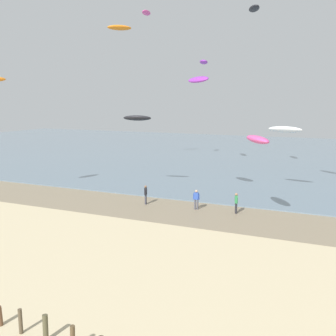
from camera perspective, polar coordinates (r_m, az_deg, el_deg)
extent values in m
cube|color=#84755B|center=(34.19, 4.16, -6.34)|extent=(120.00, 7.28, 0.01)
cube|color=slate|center=(71.05, 15.08, 1.65)|extent=(160.00, 70.00, 0.10)
cylinder|color=brown|center=(19.49, -22.19, -18.35)|extent=(0.25, 0.23, 0.86)
cylinder|color=#4E412F|center=(18.61, -19.67, -19.27)|extent=(0.18, 0.17, 1.04)
cylinder|color=#4A452F|center=(17.86, -16.53, -20.35)|extent=(0.25, 0.26, 1.07)
cylinder|color=#4C4C56|center=(35.44, 4.08, -5.04)|extent=(0.16, 0.16, 0.88)
cylinder|color=#4C4C56|center=(35.49, 3.74, -5.01)|extent=(0.16, 0.16, 0.88)
cube|color=#2D4CA5|center=(35.29, 3.92, -3.86)|extent=(0.38, 0.26, 0.60)
sphere|color=tan|center=(35.19, 3.93, -3.20)|extent=(0.22, 0.22, 0.22)
cylinder|color=#2D4CA5|center=(35.24, 4.30, -3.97)|extent=(0.09, 0.09, 0.52)
cylinder|color=#2D4CA5|center=(35.36, 3.54, -3.92)|extent=(0.09, 0.09, 0.52)
cylinder|color=#232328|center=(34.78, 9.33, -5.42)|extent=(0.16, 0.16, 0.88)
cylinder|color=#232328|center=(34.57, 9.37, -5.52)|extent=(0.16, 0.16, 0.88)
cube|color=#338C4C|center=(34.50, 9.39, -4.28)|extent=(0.34, 0.42, 0.60)
sphere|color=#9E7051|center=(34.40, 9.41, -3.60)|extent=(0.22, 0.22, 0.22)
cylinder|color=#338C4C|center=(34.74, 9.34, -4.27)|extent=(0.09, 0.09, 0.52)
cylinder|color=#338C4C|center=(34.28, 9.43, -4.46)|extent=(0.09, 0.09, 0.52)
cylinder|color=#383842|center=(37.31, -3.07, -4.29)|extent=(0.16, 0.16, 0.88)
cylinder|color=#383842|center=(37.09, -3.11, -4.37)|extent=(0.16, 0.16, 0.88)
cube|color=black|center=(37.03, -3.10, -3.22)|extent=(0.34, 0.42, 0.60)
sphere|color=brown|center=(36.94, -3.11, -2.58)|extent=(0.22, 0.22, 0.22)
cylinder|color=black|center=(37.27, -3.06, -3.21)|extent=(0.09, 0.09, 0.52)
cylinder|color=black|center=(36.81, -3.14, -3.38)|extent=(0.09, 0.09, 0.52)
ellipsoid|color=#E54C99|center=(31.17, 12.24, 3.87)|extent=(2.98, 3.63, 0.76)
ellipsoid|color=purple|center=(55.16, 4.93, 14.35)|extent=(2.29, 3.31, 0.69)
ellipsoid|color=orange|center=(58.92, -6.72, 18.66)|extent=(3.22, 2.98, 0.88)
ellipsoid|color=purple|center=(36.32, 4.19, 12.06)|extent=(2.94, 2.52, 0.79)
ellipsoid|color=white|center=(41.71, 15.85, 5.12)|extent=(3.50, 1.74, 0.94)
ellipsoid|color=black|center=(41.88, -4.27, 6.89)|extent=(3.03, 1.69, 0.78)
ellipsoid|color=black|center=(48.52, 11.78, 20.71)|extent=(2.22, 3.25, 0.63)
ellipsoid|color=#E54C99|center=(55.95, -3.00, 20.59)|extent=(1.24, 2.59, 0.72)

